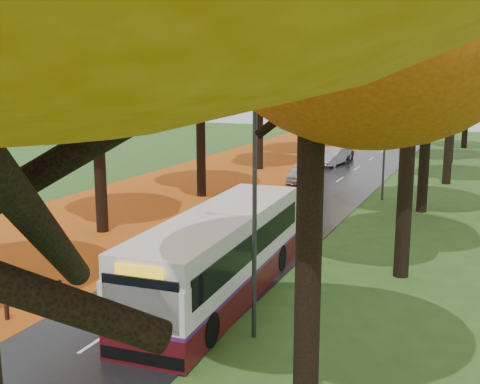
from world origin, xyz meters
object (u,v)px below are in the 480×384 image
Objects in this scene: streetlamp_mid at (381,126)px; car_silver at (333,156)px; car_dark at (342,153)px; streetlamp_far at (423,107)px; bus at (220,253)px; streetlamp_near at (247,185)px; car_white at (301,173)px.

car_silver is (-6.30, 12.87, -3.93)m from streetlamp_mid.
streetlamp_far is at bearing 37.88° from car_dark.
streetlamp_mid reaches higher than car_silver.
bus is at bearing -92.92° from streetlamp_far.
streetlamp_near reaches higher than car_silver.
streetlamp_far reaches higher than bus.
streetlamp_near and streetlamp_far have the same top height.
streetlamp_near is 35.65m from car_silver.
streetlamp_near reaches higher than bus.
streetlamp_far reaches higher than car_dark.
bus is at bearing -96.21° from streetlamp_mid.
streetlamp_near is 22.00m from streetlamp_mid.
car_dark is at bearing 97.87° from car_silver.
bus is 2.52× the size of car_dark.
car_silver is at bearing -97.80° from car_dark.
car_silver is at bearing 116.07° from streetlamp_mid.
bus is 32.51m from car_silver.
streetlamp_near is 4.57m from bus.
streetlamp_mid is 1.93× the size of car_white.
car_white is (-6.30, 3.78, -3.97)m from streetlamp_mid.
car_silver is at bearing 100.24° from streetlamp_near.
car_dark is (0.07, 12.13, -0.03)m from car_white.
bus is 2.59× the size of car_silver.
streetlamp_near is 26.83m from car_white.
bus is at bearing -73.40° from car_silver.
bus is 35.52m from car_dark.
streetlamp_near is 1.00× the size of streetlamp_far.
streetlamp_mid is 1.00× the size of streetlamp_far.
streetlamp_mid is at bearing 90.00° from streetlamp_near.
car_white is 0.92× the size of car_silver.
car_dark is at bearing 84.63° from car_white.
car_white is (-6.30, 25.78, -3.97)m from streetlamp_near.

